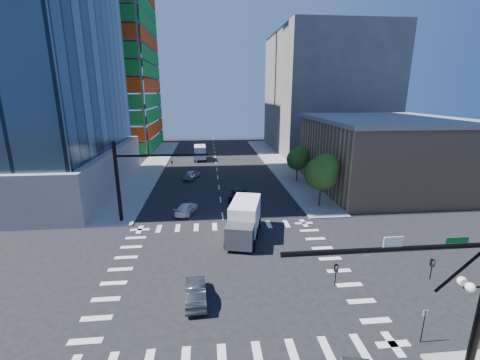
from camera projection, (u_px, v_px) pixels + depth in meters
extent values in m
plane|color=black|center=(229.00, 270.00, 26.51)|extent=(160.00, 160.00, 0.00)
cube|color=silver|center=(229.00, 270.00, 26.50)|extent=(20.00, 20.00, 0.01)
cube|color=gray|center=(277.00, 163.00, 66.05)|extent=(5.00, 60.00, 0.15)
cube|color=gray|center=(153.00, 166.00, 63.68)|extent=(5.00, 60.00, 0.15)
cube|color=gray|center=(13.00, 171.00, 46.85)|extent=(30.00, 30.00, 6.00)
cube|color=#1A9230|center=(151.00, 48.00, 78.07)|extent=(0.12, 24.00, 49.00)
cube|color=#D43F0C|center=(76.00, 39.00, 64.78)|extent=(24.00, 0.12, 49.00)
cube|color=tan|center=(384.00, 155.00, 48.66)|extent=(20.00, 22.00, 10.00)
cube|color=slate|center=(388.00, 119.00, 47.25)|extent=(20.50, 22.50, 0.60)
cube|color=#5E5A54|center=(324.00, 93.00, 78.12)|extent=(24.00, 30.00, 28.00)
cylinder|color=black|center=(392.00, 249.00, 14.08)|extent=(10.00, 0.24, 0.24)
cylinder|color=black|center=(464.00, 267.00, 14.72)|extent=(2.50, 0.14, 2.50)
imported|color=black|center=(431.00, 269.00, 14.57)|extent=(0.16, 0.20, 1.00)
imported|color=black|center=(335.00, 275.00, 14.14)|extent=(0.16, 0.20, 1.00)
cube|color=white|center=(393.00, 242.00, 13.99)|extent=(0.90, 0.04, 0.50)
cube|color=#0D5B22|center=(457.00, 240.00, 14.29)|extent=(1.10, 0.04, 0.28)
cylinder|color=black|center=(475.00, 287.00, 15.09)|extent=(1.20, 0.08, 0.08)
sphere|color=white|center=(462.00, 281.00, 15.22)|extent=(0.44, 0.44, 0.44)
sphere|color=white|center=(470.00, 287.00, 14.74)|extent=(0.44, 0.44, 0.44)
cylinder|color=black|center=(118.00, 182.00, 35.21)|extent=(0.40, 0.40, 9.00)
cylinder|color=black|center=(162.00, 155.00, 34.92)|extent=(10.00, 0.24, 0.24)
imported|color=black|center=(172.00, 165.00, 35.30)|extent=(0.16, 0.20, 1.00)
cylinder|color=#382316|center=(320.00, 197.00, 40.78)|extent=(0.20, 0.20, 2.27)
sphere|color=#1E4A13|center=(321.00, 174.00, 39.96)|extent=(4.16, 4.16, 4.16)
sphere|color=#417426|center=(326.00, 167.00, 39.45)|extent=(3.25, 3.25, 3.25)
cylinder|color=#382316|center=(297.00, 175.00, 52.37)|extent=(0.20, 0.20, 1.92)
sphere|color=#1E4A13|center=(297.00, 159.00, 51.67)|extent=(3.52, 3.52, 3.52)
sphere|color=#417426|center=(301.00, 155.00, 51.21)|extent=(2.75, 2.75, 2.75)
cylinder|color=black|center=(423.00, 326.00, 18.59)|extent=(0.06, 0.06, 2.20)
cube|color=silver|center=(425.00, 313.00, 18.35)|extent=(0.30, 0.03, 0.40)
imported|color=black|center=(238.00, 195.00, 43.58)|extent=(3.02, 5.22, 1.37)
imported|color=white|center=(186.00, 208.00, 38.71)|extent=(3.01, 4.67, 1.26)
imported|color=#B2B3BB|center=(191.00, 175.00, 54.20)|extent=(3.09, 4.65, 1.47)
imported|color=#424347|center=(196.00, 292.00, 22.49)|extent=(1.64, 4.14, 1.34)
cube|color=white|center=(244.00, 218.00, 31.82)|extent=(3.95, 6.03, 2.88)
cube|color=#47474F|center=(244.00, 225.00, 32.01)|extent=(2.96, 2.56, 2.11)
cube|color=silver|center=(200.00, 151.00, 69.28)|extent=(2.55, 5.03, 2.57)
cube|color=#47474F|center=(200.00, 154.00, 69.45)|extent=(2.34, 1.86, 1.88)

